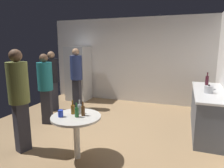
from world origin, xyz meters
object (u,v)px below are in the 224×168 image
wine_bottle_on_counter (207,80)px  person_in_teal_shirt (45,84)px  beer_bottle_amber (73,109)px  kettle (209,90)px  person_in_olive_shirt (19,93)px  foreground_table (76,122)px  person_in_navy_shirt (76,74)px  refrigerator (78,74)px  beer_bottle_green (77,112)px  beer_bottle_clear (80,108)px  beer_bottle_brown (83,110)px  person_in_black_shirt (52,77)px  plastic_cup_blue (61,113)px

wine_bottle_on_counter → person_in_teal_shirt: 3.84m
wine_bottle_on_counter → beer_bottle_amber: size_ratio=1.35×
kettle → person_in_olive_shirt: bearing=-149.8°
foreground_table → person_in_navy_shirt: size_ratio=0.45×
kettle → foreground_table: size_ratio=0.30×
refrigerator → kettle: refrigerator is taller
beer_bottle_amber → beer_bottle_green: same height
beer_bottle_clear → foreground_table: bearing=-87.0°
beer_bottle_brown → person_in_black_shirt: 2.74m
foreground_table → beer_bottle_clear: beer_bottle_clear is taller
person_in_olive_shirt → kettle: bearing=48.0°
refrigerator → person_in_olive_shirt: size_ratio=1.01×
person_in_teal_shirt → beer_bottle_green: bearing=31.9°
beer_bottle_green → plastic_cup_blue: bearing=-161.7°
foreground_table → person_in_teal_shirt: 1.84m
beer_bottle_clear → person_in_teal_shirt: 1.73m
person_in_black_shirt → kettle: bearing=13.1°
beer_bottle_clear → person_in_olive_shirt: (-1.02, -0.24, 0.23)m
beer_bottle_brown → person_in_olive_shirt: 1.16m
refrigerator → wine_bottle_on_counter: 3.95m
person_in_teal_shirt → person_in_olive_shirt: (0.41, -1.20, 0.08)m
kettle → person_in_black_shirt: size_ratio=0.15×
plastic_cup_blue → foreground_table: bearing=28.8°
beer_bottle_clear → beer_bottle_brown: bearing=-34.8°
beer_bottle_amber → wine_bottle_on_counter: bearing=48.7°
wine_bottle_on_counter → person_in_black_shirt: bearing=-171.1°
kettle → beer_bottle_brown: kettle is taller
refrigerator → plastic_cup_blue: (1.58, -3.35, -0.11)m
beer_bottle_amber → person_in_teal_shirt: (-1.35, 1.02, 0.15)m
person_in_black_shirt → beer_bottle_amber: bearing=-29.7°
foreground_table → beer_bottle_amber: beer_bottle_amber is taller
beer_bottle_brown → beer_bottle_clear: 0.13m
beer_bottle_clear → person_in_black_shirt: bearing=135.9°
beer_bottle_clear → beer_bottle_green: bearing=-75.8°
plastic_cup_blue → person_in_navy_shirt: 2.72m
person_in_teal_shirt → kettle: bearing=78.9°
wine_bottle_on_counter → person_in_black_shirt: 4.04m
person_in_black_shirt → person_in_teal_shirt: bearing=-45.9°
refrigerator → foreground_table: bearing=-61.1°
beer_bottle_green → person_in_teal_shirt: bearing=142.7°
foreground_table → beer_bottle_green: bearing=-44.1°
beer_bottle_amber → beer_bottle_clear: same height
refrigerator → person_in_black_shirt: (-0.09, -1.29, 0.08)m
beer_bottle_clear → person_in_black_shirt: size_ratio=0.14×
refrigerator → beer_bottle_amber: 3.59m
beer_bottle_brown → person_in_teal_shirt: bearing=146.1°
beer_bottle_brown → beer_bottle_clear: (-0.10, 0.07, 0.00)m
beer_bottle_amber → person_in_teal_shirt: bearing=142.7°
person_in_olive_shirt → wine_bottle_on_counter: bearing=58.4°
person_in_teal_shirt → person_in_olive_shirt: bearing=-1.8°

